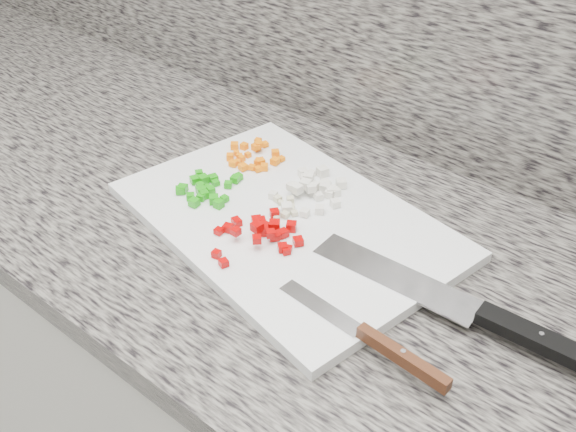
% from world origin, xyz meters
% --- Properties ---
extents(countertop, '(3.96, 0.64, 0.04)m').
position_xyz_m(countertop, '(0.00, 1.44, 0.88)').
color(countertop, '#68645C').
rests_on(countertop, cabinet).
extents(cutting_board, '(0.54, 0.42, 0.02)m').
position_xyz_m(cutting_board, '(-0.09, 1.44, 0.91)').
color(cutting_board, silver).
rests_on(cutting_board, countertop).
extents(carrot_pile, '(0.10, 0.09, 0.02)m').
position_xyz_m(carrot_pile, '(-0.23, 1.53, 0.92)').
color(carrot_pile, orange).
rests_on(carrot_pile, cutting_board).
extents(onion_pile, '(0.11, 0.13, 0.02)m').
position_xyz_m(onion_pile, '(-0.09, 1.51, 0.93)').
color(onion_pile, silver).
rests_on(onion_pile, cutting_board).
extents(green_pepper_pile, '(0.10, 0.11, 0.01)m').
position_xyz_m(green_pepper_pile, '(-0.22, 1.41, 0.92)').
color(green_pepper_pile, '#18950D').
rests_on(green_pepper_pile, cutting_board).
extents(red_pepper_pile, '(0.12, 0.14, 0.02)m').
position_xyz_m(red_pepper_pile, '(-0.08, 1.38, 0.92)').
color(red_pepper_pile, '#A90202').
rests_on(red_pepper_pile, cutting_board).
extents(garlic_pile, '(0.05, 0.06, 0.01)m').
position_xyz_m(garlic_pile, '(-0.10, 1.45, 0.92)').
color(garlic_pile, beige).
rests_on(garlic_pile, cutting_board).
extents(chef_knife, '(0.38, 0.06, 0.02)m').
position_xyz_m(chef_knife, '(0.23, 1.43, 0.92)').
color(chef_knife, white).
rests_on(chef_knife, cutting_board).
extents(paring_knife, '(0.24, 0.04, 0.02)m').
position_xyz_m(paring_knife, '(0.16, 1.31, 0.92)').
color(paring_knife, white).
rests_on(paring_knife, cutting_board).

